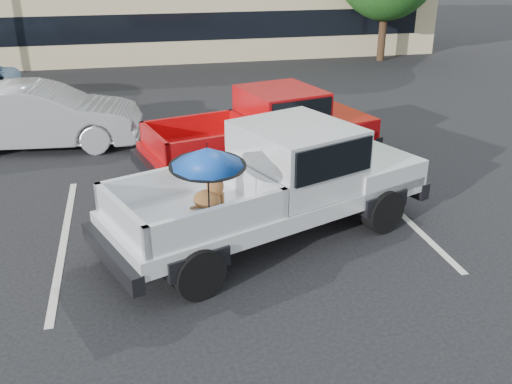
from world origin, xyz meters
TOP-DOWN VIEW (x-y plane):
  - ground at (0.00, 0.00)m, footprint 90.00×90.00m
  - stripe_left at (-3.00, 2.00)m, footprint 0.12×5.00m
  - stripe_right at (3.00, 2.00)m, footprint 0.12×5.00m
  - silver_pickup at (0.70, 1.45)m, footprint 6.01×3.89m
  - red_pickup at (1.33, 4.59)m, footprint 5.57×3.07m
  - silver_sedan at (-3.83, 7.17)m, footprint 4.85×2.14m

SIDE VIEW (x-z plane):
  - ground at x=0.00m, z-range 0.00..0.00m
  - stripe_left at x=-3.00m, z-range 0.00..0.01m
  - stripe_right at x=3.00m, z-range 0.00..0.01m
  - silver_sedan at x=-3.83m, z-range 0.00..1.55m
  - red_pickup at x=1.33m, z-range 0.08..1.82m
  - silver_pickup at x=0.70m, z-range 0.02..2.08m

